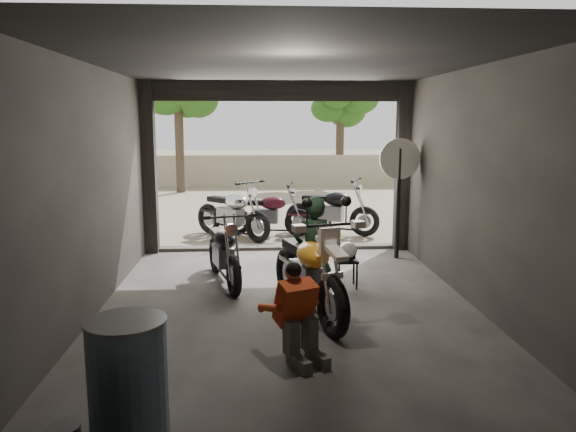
{
  "coord_description": "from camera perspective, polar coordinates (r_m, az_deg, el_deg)",
  "views": [
    {
      "loc": [
        -0.44,
        -7.14,
        2.5
      ],
      "look_at": [
        0.03,
        0.6,
        1.17
      ],
      "focal_mm": 35.0,
      "sensor_mm": 36.0,
      "label": 1
    }
  ],
  "objects": [
    {
      "name": "ground",
      "position": [
        7.58,
        0.05,
        -9.51
      ],
      "size": [
        80.0,
        80.0,
        0.0
      ],
      "primitive_type": "plane",
      "color": "#7A6D56",
      "rests_on": "ground"
    },
    {
      "name": "garage",
      "position": [
        7.8,
        -0.2,
        0.73
      ],
      "size": [
        7.0,
        7.13,
        3.2
      ],
      "color": "#2D2B28",
      "rests_on": "ground"
    },
    {
      "name": "boundary_wall",
      "position": [
        21.23,
        -2.26,
        4.61
      ],
      "size": [
        18.0,
        0.3,
        1.2
      ],
      "primitive_type": "cube",
      "color": "gray",
      "rests_on": "ground"
    },
    {
      "name": "tree_left",
      "position": [
        19.87,
        -11.18,
        13.86
      ],
      "size": [
        2.2,
        2.2,
        5.6
      ],
      "color": "#382B1E",
      "rests_on": "ground"
    },
    {
      "name": "tree_right",
      "position": [
        21.42,
        5.38,
        12.54
      ],
      "size": [
        2.2,
        2.2,
        5.0
      ],
      "color": "#382B1E",
      "rests_on": "ground"
    },
    {
      "name": "main_bike",
      "position": [
        7.15,
        2.09,
        -5.08
      ],
      "size": [
        1.36,
        2.17,
        1.34
      ],
      "primitive_type": null,
      "rotation": [
        0.0,
        0.0,
        0.29
      ],
      "color": "white",
      "rests_on": "ground"
    },
    {
      "name": "left_bike",
      "position": [
        8.63,
        -6.55,
        -3.17
      ],
      "size": [
        1.12,
        1.84,
        1.16
      ],
      "primitive_type": null,
      "rotation": [
        0.0,
        0.0,
        0.26
      ],
      "color": "black",
      "rests_on": "ground"
    },
    {
      "name": "outside_bike_a",
      "position": [
        11.99,
        -5.7,
        0.73
      ],
      "size": [
        1.88,
        1.84,
        1.26
      ],
      "primitive_type": null,
      "rotation": [
        0.0,
        0.0,
        0.81
      ],
      "color": "black",
      "rests_on": "ground"
    },
    {
      "name": "outside_bike_b",
      "position": [
        12.17,
        -2.1,
        0.64
      ],
      "size": [
        1.79,
        0.96,
        1.15
      ],
      "primitive_type": null,
      "rotation": [
        0.0,
        0.0,
        1.41
      ],
      "color": "#47111F",
      "rests_on": "ground"
    },
    {
      "name": "outside_bike_c",
      "position": [
        12.34,
        4.46,
        0.99
      ],
      "size": [
        2.0,
        1.42,
        1.25
      ],
      "primitive_type": null,
      "rotation": [
        0.0,
        0.0,
        1.17
      ],
      "color": "black",
      "rests_on": "ground"
    },
    {
      "name": "rider",
      "position": [
        7.48,
        2.53,
        -3.74
      ],
      "size": [
        0.63,
        0.5,
        1.52
      ],
      "primitive_type": "imported",
      "rotation": [
        0.0,
        0.0,
        3.43
      ],
      "color": "black",
      "rests_on": "ground"
    },
    {
      "name": "mechanic",
      "position": [
        5.87,
        1.3,
        -10.17
      ],
      "size": [
        0.76,
        0.84,
        1.0
      ],
      "primitive_type": null,
      "rotation": [
        0.0,
        0.0,
        0.44
      ],
      "color": "#D3461C",
      "rests_on": "ground"
    },
    {
      "name": "stool",
      "position": [
        8.47,
        5.98,
        -4.87
      ],
      "size": [
        0.32,
        0.32,
        0.44
      ],
      "rotation": [
        0.0,
        0.0,
        -0.44
      ],
      "color": "black",
      "rests_on": "ground"
    },
    {
      "name": "helmet",
      "position": [
        8.43,
        6.11,
        -3.5
      ],
      "size": [
        0.33,
        0.34,
        0.26
      ],
      "primitive_type": "ellipsoid",
      "rotation": [
        0.0,
        0.0,
        -0.22
      ],
      "color": "white",
      "rests_on": "stool"
    },
    {
      "name": "oil_drum",
      "position": [
        4.77,
        -15.93,
        -15.68
      ],
      "size": [
        0.66,
        0.66,
        0.96
      ],
      "primitive_type": "cylinder",
      "rotation": [
        0.0,
        0.0,
        -0.06
      ],
      "color": "#465F76",
      "rests_on": "ground"
    },
    {
      "name": "sign_post",
      "position": [
        10.17,
        11.22,
        3.67
      ],
      "size": [
        0.73,
        0.08,
        2.19
      ],
      "rotation": [
        0.0,
        0.0,
        -0.18
      ],
      "color": "black",
      "rests_on": "ground"
    }
  ]
}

